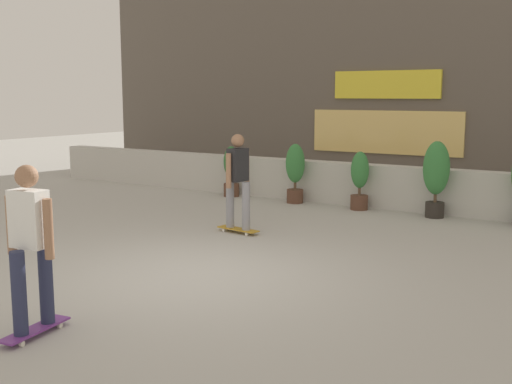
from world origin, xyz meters
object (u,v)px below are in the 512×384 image
potted_plant_0 (231,170)px  potted_plant_2 (360,179)px  skater_by_wall_left (30,243)px  potted_plant_1 (295,170)px  potted_plant_3 (436,173)px  skater_mid_plaza (238,179)px

potted_plant_0 → potted_plant_2: bearing=0.0°
skater_by_wall_left → potted_plant_1: bearing=101.0°
potted_plant_3 → skater_mid_plaza: 4.01m
potted_plant_2 → potted_plant_0: bearing=-180.0°
potted_plant_3 → skater_by_wall_left: size_ratio=0.87×
potted_plant_0 → skater_by_wall_left: 8.78m
skater_mid_plaza → potted_plant_1: bearing=101.5°
skater_by_wall_left → skater_mid_plaza: bearing=100.7°
potted_plant_0 → potted_plant_3: size_ratio=0.79×
potted_plant_1 → skater_mid_plaza: skater_mid_plaza is taller
potted_plant_0 → potted_plant_3: bearing=0.0°
potted_plant_2 → skater_by_wall_left: (0.07, -8.14, 0.30)m
potted_plant_1 → skater_by_wall_left: (1.58, -8.14, 0.22)m
potted_plant_1 → skater_by_wall_left: 8.29m
potted_plant_2 → skater_mid_plaza: (-0.87, -3.18, 0.30)m
potted_plant_0 → skater_mid_plaza: (2.34, -3.18, 0.33)m
potted_plant_1 → skater_by_wall_left: bearing=-79.0°
skater_by_wall_left → skater_mid_plaza: 5.04m
potted_plant_3 → skater_by_wall_left: skater_by_wall_left is taller
potted_plant_2 → skater_mid_plaza: size_ratio=0.71×
potted_plant_2 → potted_plant_3: (1.57, -0.00, 0.22)m
potted_plant_1 → skater_by_wall_left: size_ratio=0.77×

